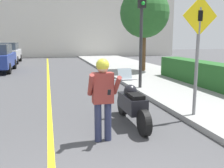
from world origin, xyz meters
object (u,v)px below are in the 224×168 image
crossing_sign (198,45)px  traffic_light (142,19)px  motorcycle (132,104)px  street_tree (145,13)px  person_biker (103,92)px  parked_car_silver (7,53)px

crossing_sign → traffic_light: traffic_light is taller
motorcycle → street_tree: size_ratio=0.45×
person_biker → street_tree: (4.48, 9.19, 2.44)m
person_biker → crossing_sign: size_ratio=0.58×
person_biker → motorcycle: bearing=42.7°
motorcycle → traffic_light: traffic_light is taller
street_tree → parked_car_silver: size_ratio=1.12×
parked_car_silver → person_biker: bearing=-76.6°
motorcycle → crossing_sign: crossing_sign is taller
motorcycle → person_biker: person_biker is taller
person_biker → traffic_light: (2.44, 4.34, 1.74)m
motorcycle → crossing_sign: bearing=-3.8°
person_biker → street_tree: 10.51m
motorcycle → traffic_light: (1.55, 3.52, 2.25)m
parked_car_silver → crossing_sign: bearing=-68.4°
street_tree → motorcycle: bearing=-113.2°
crossing_sign → motorcycle: bearing=176.2°
motorcycle → parked_car_silver: size_ratio=0.50×
crossing_sign → traffic_light: size_ratio=0.76×
motorcycle → traffic_light: bearing=66.2°
street_tree → parked_car_silver: 12.38m
traffic_light → parked_car_silver: bearing=116.6°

